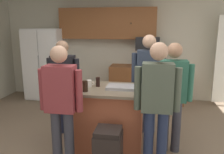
{
  "coord_description": "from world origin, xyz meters",
  "views": [
    {
      "loc": [
        0.65,
        -3.15,
        1.84
      ],
      "look_at": [
        0.07,
        0.42,
        1.05
      ],
      "focal_mm": 36.77,
      "sensor_mm": 36.0,
      "label": 1
    }
  ],
  "objects": [
    {
      "name": "person_elder_center",
      "position": [
        0.64,
        0.72,
        1.0
      ],
      "size": [
        0.57,
        0.23,
        1.72
      ],
      "rotation": [
        0.0,
        0.0,
        -2.34
      ],
      "color": "#4C5166",
      "rests_on": "ground"
    },
    {
      "name": "serving_tray",
      "position": [
        0.26,
        0.12,
        0.97
      ],
      "size": [
        0.44,
        0.3,
        0.04
      ],
      "color": "#B7B7BC",
      "rests_on": "kitchen_island"
    },
    {
      "name": "refrigerator",
      "position": [
        -2.0,
        2.38,
        0.9
      ],
      "size": [
        0.93,
        0.76,
        1.8
      ],
      "color": "white",
      "rests_on": "ground"
    },
    {
      "name": "mug_ceramic_white",
      "position": [
        -0.24,
        0.16,
        1.0
      ],
      "size": [
        0.13,
        0.08,
        0.1
      ],
      "color": "white",
      "rests_on": "kitchen_island"
    },
    {
      "name": "glass_pilsner",
      "position": [
        -0.23,
        -0.12,
        1.02
      ],
      "size": [
        0.07,
        0.07,
        0.15
      ],
      "color": "black",
      "rests_on": "kitchen_island"
    },
    {
      "name": "person_host_foreground",
      "position": [
        -0.43,
        -0.52,
        0.93
      ],
      "size": [
        0.57,
        0.22,
        1.63
      ],
      "rotation": [
        0.0,
        0.0,
        0.91
      ],
      "color": "#383842",
      "rests_on": "ground"
    },
    {
      "name": "cabinet_run_upper",
      "position": [
        -0.4,
        2.6,
        1.93
      ],
      "size": [
        2.4,
        0.38,
        0.75
      ],
      "color": "brown"
    },
    {
      "name": "person_guest_by_door",
      "position": [
        0.76,
        -0.38,
        0.96
      ],
      "size": [
        0.57,
        0.22,
        1.67
      ],
      "rotation": [
        0.0,
        0.0,
        2.51
      ],
      "color": "#232D4C",
      "rests_on": "ground"
    },
    {
      "name": "floor",
      "position": [
        0.0,
        0.0,
        0.0
      ],
      "size": [
        7.04,
        7.04,
        0.0
      ],
      "primitive_type": "plane",
      "color": "#7F6B56",
      "rests_on": "ground"
    },
    {
      "name": "person_guest_left",
      "position": [
        1.0,
        0.13,
        0.94
      ],
      "size": [
        0.57,
        0.22,
        1.63
      ],
      "rotation": [
        0.0,
        0.0,
        -3.13
      ],
      "color": "#383842",
      "rests_on": "ground"
    },
    {
      "name": "kitchen_island",
      "position": [
        0.07,
        0.12,
        0.48
      ],
      "size": [
        1.16,
        0.82,
        0.95
      ],
      "color": "#AD5638",
      "rests_on": "ground"
    },
    {
      "name": "back_wall",
      "position": [
        0.0,
        2.8,
        1.3
      ],
      "size": [
        6.4,
        0.1,
        2.6
      ],
      "primitive_type": "cube",
      "color": "beige",
      "rests_on": "ground"
    },
    {
      "name": "trash_bin",
      "position": [
        0.18,
        -0.57,
        0.3
      ],
      "size": [
        0.34,
        0.34,
        0.61
      ],
      "color": "black",
      "rests_on": "ground"
    },
    {
      "name": "tumbler_amber",
      "position": [
        -0.11,
        0.19,
        1.02
      ],
      "size": [
        0.06,
        0.06,
        0.14
      ],
      "color": "black",
      "rests_on": "kitchen_island"
    },
    {
      "name": "person_guest_right",
      "position": [
        -0.77,
        0.45,
        0.93
      ],
      "size": [
        0.57,
        0.22,
        1.63
      ],
      "rotation": [
        0.0,
        0.0,
        -0.38
      ],
      "color": "#232D4C",
      "rests_on": "ground"
    },
    {
      "name": "microwave_over_range",
      "position": [
        0.6,
        2.5,
        1.45
      ],
      "size": [
        0.56,
        0.4,
        0.32
      ],
      "primitive_type": "cube",
      "color": "black"
    },
    {
      "name": "cabinet_run_lower",
      "position": [
        0.6,
        2.48,
        0.45
      ],
      "size": [
        1.8,
        0.63,
        0.9
      ],
      "color": "brown",
      "rests_on": "ground"
    }
  ]
}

